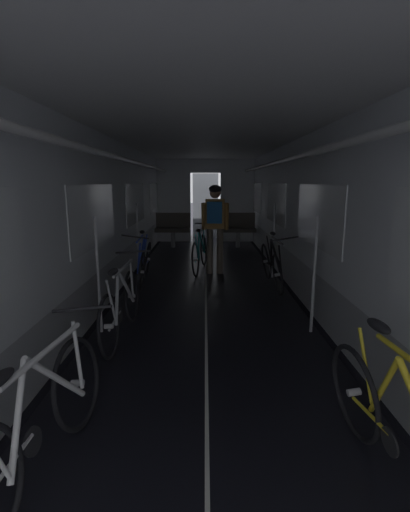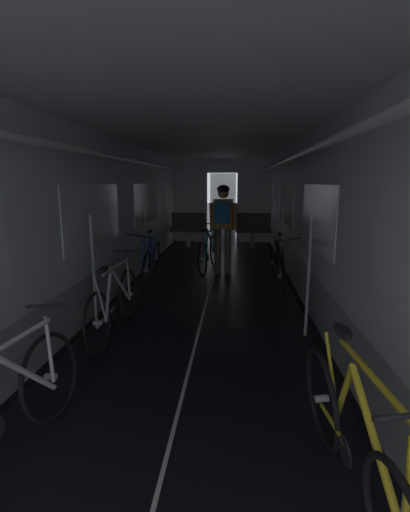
{
  "view_description": "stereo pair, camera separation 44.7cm",
  "coord_description": "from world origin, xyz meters",
  "px_view_note": "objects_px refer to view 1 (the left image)",
  "views": [
    {
      "loc": [
        -0.01,
        -2.1,
        1.78
      ],
      "look_at": [
        0.0,
        3.01,
        0.75
      ],
      "focal_mm": 25.86,
      "sensor_mm": 36.0,
      "label": 1
    },
    {
      "loc": [
        0.43,
        -2.08,
        1.78
      ],
      "look_at": [
        0.0,
        3.01,
        0.75
      ],
      "focal_mm": 25.86,
      "sensor_mm": 36.0,
      "label": 2
    }
  ],
  "objects_px": {
    "bicycle_silver": "(121,306)",
    "person_cyclist_aisle": "(214,220)",
    "bench_seat_far_left": "(172,227)",
    "bicycle_blue": "(143,262)",
    "bicycle_yellow": "(397,433)",
    "bicycle_white": "(37,422)",
    "bicycle_teal_in_aisle": "(199,252)",
    "bicycle_black": "(271,265)",
    "bench_seat_far_right": "(237,227)"
  },
  "relations": [
    {
      "from": "person_cyclist_aisle",
      "to": "bicycle_silver",
      "type": "bearing_deg",
      "value": -110.82
    },
    {
      "from": "bench_seat_far_right",
      "to": "bicycle_blue",
      "type": "distance_m",
      "value": 4.26
    },
    {
      "from": "bicycle_teal_in_aisle",
      "to": "person_cyclist_aisle",
      "type": "bearing_deg",
      "value": -41.46
    },
    {
      "from": "bicycle_silver",
      "to": "person_cyclist_aisle",
      "type": "relative_size",
      "value": 0.98
    },
    {
      "from": "bicycle_black",
      "to": "bicycle_teal_in_aisle",
      "type": "xyz_separation_m",
      "value": [
        -1.26,
        1.14,
        0.0
      ]
    },
    {
      "from": "bicycle_blue",
      "to": "person_cyclist_aisle",
      "type": "xyz_separation_m",
      "value": [
        1.27,
        0.68,
        0.69
      ]
    },
    {
      "from": "bicycle_yellow",
      "to": "person_cyclist_aisle",
      "type": "distance_m",
      "value": 5.36
    },
    {
      "from": "bicycle_white",
      "to": "bicycle_teal_in_aisle",
      "type": "distance_m",
      "value": 5.47
    },
    {
      "from": "bench_seat_far_right",
      "to": "bicycle_silver",
      "type": "distance_m",
      "value": 6.41
    },
    {
      "from": "bicycle_yellow",
      "to": "bicycle_teal_in_aisle",
      "type": "distance_m",
      "value": 5.63
    },
    {
      "from": "bench_seat_far_right",
      "to": "person_cyclist_aisle",
      "type": "xyz_separation_m",
      "value": [
        -0.72,
        -3.09,
        0.5
      ]
    },
    {
      "from": "bench_seat_far_left",
      "to": "bicycle_teal_in_aisle",
      "type": "xyz_separation_m",
      "value": [
        0.78,
        -2.82,
        -0.18
      ]
    },
    {
      "from": "bench_seat_far_left",
      "to": "bicycle_teal_in_aisle",
      "type": "relative_size",
      "value": 0.58
    },
    {
      "from": "bicycle_white",
      "to": "bicycle_blue",
      "type": "distance_m",
      "value": 4.46
    },
    {
      "from": "bicycle_teal_in_aisle",
      "to": "bench_seat_far_right",
      "type": "bearing_deg",
      "value": 70.21
    },
    {
      "from": "bicycle_yellow",
      "to": "bicycle_silver",
      "type": "distance_m",
      "value": 3.02
    },
    {
      "from": "bicycle_yellow",
      "to": "bicycle_blue",
      "type": "relative_size",
      "value": 1.0
    },
    {
      "from": "bicycle_silver",
      "to": "person_cyclist_aisle",
      "type": "distance_m",
      "value": 3.32
    },
    {
      "from": "bench_seat_far_left",
      "to": "bicycle_white",
      "type": "distance_m",
      "value": 8.22
    },
    {
      "from": "person_cyclist_aisle",
      "to": "bicycle_yellow",
      "type": "bearing_deg",
      "value": -80.21
    },
    {
      "from": "bicycle_silver",
      "to": "bicycle_blue",
      "type": "bearing_deg",
      "value": 92.87
    },
    {
      "from": "bicycle_white",
      "to": "bicycle_black",
      "type": "distance_m",
      "value": 4.77
    },
    {
      "from": "bicycle_white",
      "to": "bicycle_blue",
      "type": "bearing_deg",
      "value": 91.14
    },
    {
      "from": "bicycle_yellow",
      "to": "bicycle_black",
      "type": "height_order",
      "value": "bicycle_black"
    },
    {
      "from": "bicycle_white",
      "to": "bicycle_teal_in_aisle",
      "type": "bearing_deg",
      "value": 80.65
    },
    {
      "from": "bicycle_white",
      "to": "bench_seat_far_left",
      "type": "bearing_deg",
      "value": 89.27
    },
    {
      "from": "bench_seat_far_right",
      "to": "bicycle_black",
      "type": "distance_m",
      "value": 3.97
    },
    {
      "from": "bicycle_white",
      "to": "bicycle_black",
      "type": "bearing_deg",
      "value": 63.23
    },
    {
      "from": "bicycle_yellow",
      "to": "bicycle_white",
      "type": "bearing_deg",
      "value": 177.1
    },
    {
      "from": "bicycle_blue",
      "to": "bicycle_black",
      "type": "bearing_deg",
      "value": -4.98
    },
    {
      "from": "bicycle_silver",
      "to": "bicycle_teal_in_aisle",
      "type": "distance_m",
      "value": 3.41
    },
    {
      "from": "bicycle_teal_in_aisle",
      "to": "bench_seat_far_left",
      "type": "bearing_deg",
      "value": 105.52
    },
    {
      "from": "bicycle_yellow",
      "to": "bicycle_teal_in_aisle",
      "type": "bearing_deg",
      "value": 102.31
    },
    {
      "from": "bicycle_teal_in_aisle",
      "to": "bicycle_blue",
      "type": "bearing_deg",
      "value": -136.1
    },
    {
      "from": "bench_seat_far_right",
      "to": "bicycle_silver",
      "type": "height_order",
      "value": "bench_seat_far_right"
    },
    {
      "from": "bicycle_black",
      "to": "bicycle_blue",
      "type": "relative_size",
      "value": 1.0
    },
    {
      "from": "bench_seat_far_right",
      "to": "bicycle_white",
      "type": "distance_m",
      "value": 8.44
    },
    {
      "from": "bicycle_blue",
      "to": "bicycle_teal_in_aisle",
      "type": "relative_size",
      "value": 1.01
    },
    {
      "from": "bicycle_silver",
      "to": "bicycle_blue",
      "type": "relative_size",
      "value": 1.0
    },
    {
      "from": "bicycle_blue",
      "to": "person_cyclist_aisle",
      "type": "height_order",
      "value": "person_cyclist_aisle"
    },
    {
      "from": "bicycle_black",
      "to": "bicycle_teal_in_aisle",
      "type": "relative_size",
      "value": 1.01
    },
    {
      "from": "person_cyclist_aisle",
      "to": "bicycle_teal_in_aisle",
      "type": "height_order",
      "value": "person_cyclist_aisle"
    },
    {
      "from": "person_cyclist_aisle",
      "to": "bench_seat_far_right",
      "type": "bearing_deg",
      "value": 76.88
    },
    {
      "from": "bicycle_silver",
      "to": "person_cyclist_aisle",
      "type": "bearing_deg",
      "value": 69.18
    },
    {
      "from": "bench_seat_far_left",
      "to": "bicycle_blue",
      "type": "bearing_deg",
      "value": -92.94
    },
    {
      "from": "person_cyclist_aisle",
      "to": "bicycle_teal_in_aisle",
      "type": "xyz_separation_m",
      "value": [
        -0.3,
        0.26,
        -0.69
      ]
    },
    {
      "from": "bicycle_silver",
      "to": "person_cyclist_aisle",
      "type": "height_order",
      "value": "person_cyclist_aisle"
    },
    {
      "from": "bench_seat_far_left",
      "to": "bicycle_blue",
      "type": "distance_m",
      "value": 3.77
    },
    {
      "from": "bench_seat_far_right",
      "to": "bench_seat_far_left",
      "type": "bearing_deg",
      "value": 180.0
    },
    {
      "from": "bench_seat_far_left",
      "to": "bicycle_yellow",
      "type": "distance_m",
      "value": 8.56
    }
  ]
}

